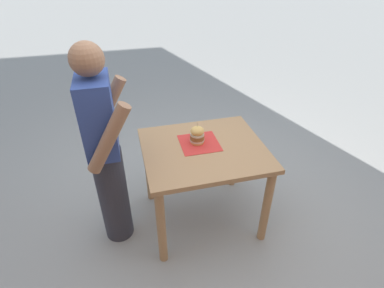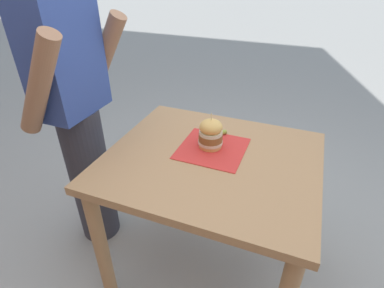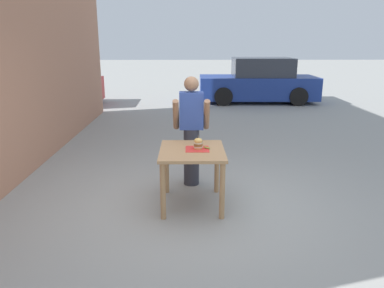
% 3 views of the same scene
% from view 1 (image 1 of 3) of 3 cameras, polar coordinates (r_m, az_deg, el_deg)
% --- Properties ---
extents(ground_plane, '(80.00, 80.00, 0.00)m').
position_cam_1_polar(ground_plane, '(2.96, 1.93, -13.46)').
color(ground_plane, '#9E9E99').
extents(patio_table, '(0.87, 0.99, 0.79)m').
position_cam_1_polar(patio_table, '(2.52, 2.21, -3.27)').
color(patio_table, tan).
rests_on(patio_table, ground).
extents(serving_paper, '(0.32, 0.32, 0.00)m').
position_cam_1_polar(serving_paper, '(2.49, 1.39, 0.20)').
color(serving_paper, red).
rests_on(serving_paper, patio_table).
extents(sandwich, '(0.12, 0.12, 0.18)m').
position_cam_1_polar(sandwich, '(2.45, 1.00, 1.76)').
color(sandwich, '#E5B25B').
rests_on(sandwich, serving_paper).
extents(pickle_spear, '(0.08, 0.08, 0.02)m').
position_cam_1_polar(pickle_spear, '(2.58, 0.43, 1.95)').
color(pickle_spear, '#8EA83D').
rests_on(pickle_spear, serving_paper).
extents(diner_across_table, '(0.55, 0.35, 1.69)m').
position_cam_1_polar(diner_across_table, '(2.32, -16.16, -1.39)').
color(diner_across_table, '#33333D').
rests_on(diner_across_table, ground).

